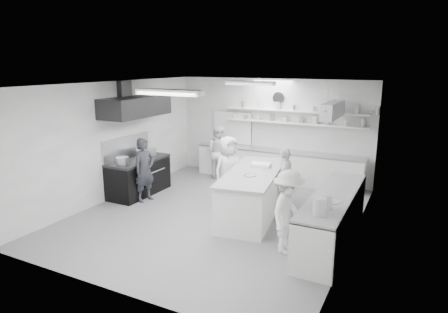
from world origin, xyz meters
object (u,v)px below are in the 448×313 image
at_px(prep_island, 253,195).
at_px(cook_back, 218,152).
at_px(right_counter, 332,219).
at_px(back_counter, 277,166).
at_px(stove, 139,178).
at_px(cook_stove, 145,170).

height_order(prep_island, cook_back, cook_back).
height_order(right_counter, cook_back, cook_back).
bearing_deg(back_counter, cook_back, -164.52).
relative_size(stove, cook_stove, 1.11).
distance_m(right_counter, cook_back, 5.03).
bearing_deg(back_counter, prep_island, -81.54).
distance_m(prep_island, cook_back, 3.22).
distance_m(cook_stove, cook_back, 2.77).
bearing_deg(cook_stove, prep_island, -71.46).
bearing_deg(prep_island, stove, 169.80).
xyz_separation_m(back_counter, right_counter, (2.35, -3.40, 0.01)).
xyz_separation_m(prep_island, cook_stove, (-2.83, -0.31, 0.31)).
bearing_deg(cook_back, right_counter, 143.14).
bearing_deg(stove, back_counter, 43.99).
relative_size(right_counter, cook_stove, 2.03).
distance_m(right_counter, cook_stove, 4.77).
distance_m(back_counter, prep_island, 2.88).
bearing_deg(prep_island, cook_stove, 176.98).
bearing_deg(cook_back, back_counter, -165.79).
height_order(right_counter, cook_stove, cook_stove).
relative_size(prep_island, cook_back, 1.68).
height_order(right_counter, prep_island, prep_island).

